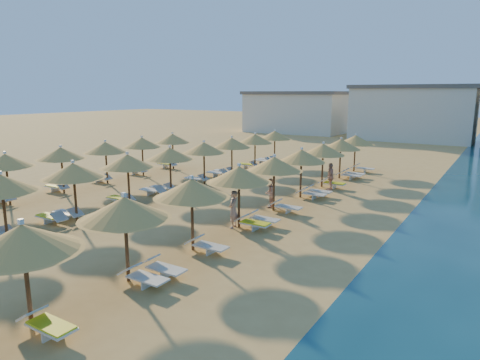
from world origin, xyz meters
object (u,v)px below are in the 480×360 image
Objects in this scene: beachgoer_a at (233,209)px; beachgoer_c at (330,177)px; beachgoer_b at (269,193)px; parasol_row_east at (258,170)px; parasol_row_west at (150,158)px.

beachgoer_c is at bearing 161.29° from beachgoer_a.
beachgoer_a is 4.16m from beachgoer_b.
beachgoer_b is at bearing 103.02° from parasol_row_east.
parasol_row_east is 8.17m from beachgoer_c.
parasol_row_west is 21.31× the size of beachgoer_b.
parasol_row_east reaches higher than beachgoer_a.
parasol_row_east is 19.03× the size of beachgoer_c.
beachgoer_b is at bearing 18.03° from parasol_row_west.
beachgoer_b is (-0.31, 4.14, -0.08)m from beachgoer_a.
beachgoer_a is (7.09, -1.94, -1.61)m from parasol_row_west.
parasol_row_east is at bearing -36.08° from beachgoer_c.
parasol_row_east is at bearing 0.00° from parasol_row_west.
beachgoer_b is (-1.37, -5.76, -0.10)m from beachgoer_c.
beachgoer_c is at bearing 44.34° from parasol_row_west.
beachgoer_a is 1.10× the size of beachgoer_b.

